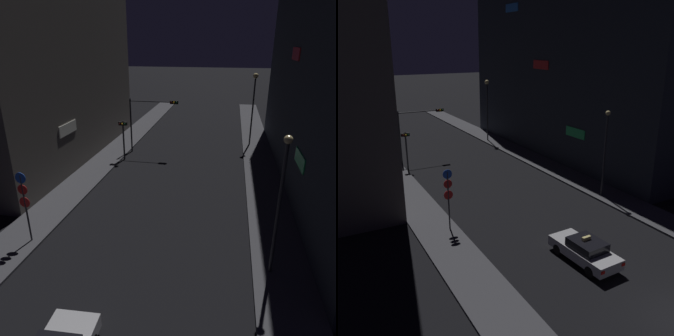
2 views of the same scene
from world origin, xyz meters
TOP-DOWN VIEW (x-y plane):
  - sidewalk_left at (-7.27, 28.67)m, footprint 2.89×61.34m
  - sidewalk_right at (7.27, 28.67)m, footprint 2.89×61.34m
  - building_facade_left at (-12.25, 27.99)m, footprint 7.15×24.28m
  - traffic_light_overhead at (-3.72, 30.27)m, footprint 4.91×0.42m
  - traffic_light_left_kerb at (-5.57, 27.75)m, footprint 0.80×0.42m
  - sign_pole_left at (-6.42, 13.44)m, footprint 0.62×0.10m
  - street_lamp_near_block at (6.68, 13.30)m, footprint 0.38×0.38m
  - street_lamp_far_block at (6.55, 34.66)m, footprint 0.54×0.54m

SIDE VIEW (x-z plane):
  - sidewalk_left at x=-7.27m, z-range 0.00..0.14m
  - sidewalk_right at x=7.27m, z-range 0.00..0.14m
  - sign_pole_left at x=-6.42m, z-range 0.58..4.75m
  - traffic_light_left_kerb at x=-5.57m, z-range 0.82..4.63m
  - traffic_light_overhead at x=-3.72m, z-range 1.25..6.75m
  - street_lamp_near_block at x=6.68m, z-range 0.82..7.76m
  - street_lamp_far_block at x=6.55m, z-range 1.65..9.24m
  - building_facade_left at x=-12.25m, z-range 0.00..22.82m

